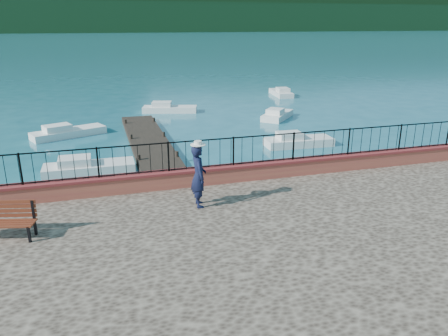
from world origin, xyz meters
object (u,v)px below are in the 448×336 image
park_bench (1,228)px  person (199,176)px  boat_2 (277,113)px  boat_0 (89,164)px  boat_3 (68,130)px  boat_5 (281,91)px  boat_1 (299,139)px  boat_4 (170,107)px

park_bench → person: person is taller
park_bench → boat_2: park_bench is taller
boat_2 → person: bearing=-168.6°
park_bench → boat_2: (14.59, 16.49, -1.09)m
boat_0 → person: bearing=-66.6°
person → boat_3: 15.49m
boat_0 → boat_5: same height
boat_1 → boat_4: 12.32m
boat_0 → boat_4: 13.92m
boat_0 → boat_5: 24.23m
park_bench → boat_4: size_ratio=0.45×
boat_0 → boat_3: size_ratio=0.94×
boat_0 → boat_1: 11.00m
boat_4 → boat_5: 12.03m
park_bench → boat_5: (18.87, 25.66, -1.09)m
person → park_bench: bearing=98.6°
boat_2 → boat_3: bearing=136.5°
boat_0 → boat_2: (12.55, 8.25, 0.00)m
person → boat_5: size_ratio=0.50×
person → boat_2: size_ratio=0.58×
boat_2 → boat_5: 10.13m
park_bench → boat_2: bearing=62.3°
person → boat_0: person is taller
boat_2 → boat_1: bearing=-151.8°
boat_1 → boat_0: bearing=-169.2°
boat_3 → boat_4: (6.94, 5.52, 0.00)m
boat_3 → boat_0: bearing=-103.3°
person → boat_0: (-3.21, 7.63, -1.73)m
boat_5 → boat_3: bearing=126.9°
park_bench → boat_4: 22.34m
park_bench → boat_5: size_ratio=0.48×
boat_0 → park_bench: bearing=-103.3°
boat_4 → boat_1: bearing=-49.9°
boat_0 → boat_2: size_ratio=1.21×
boat_4 → boat_5: (11.04, 4.77, 0.00)m
boat_3 → boat_2: bearing=-17.8°
boat_2 → boat_4: bearing=98.8°
boat_5 → boat_1: bearing=166.8°
boat_1 → boat_4: (-5.11, 11.21, 0.00)m
person → boat_1: bearing=-38.3°
boat_0 → boat_3: bearing=99.7°
person → boat_4: bearing=-5.3°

